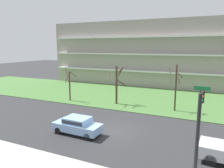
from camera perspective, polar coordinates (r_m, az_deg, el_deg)
ground at (r=20.56m, az=0.23°, el=-12.31°), size 160.00×160.00×0.00m
grass_lawn_strip at (r=33.22m, az=10.24°, el=-3.69°), size 80.00×16.00×0.08m
apartment_building at (r=45.69m, az=14.79°, el=7.82°), size 47.53×12.25×12.68m
tree_far_left at (r=31.18m, az=-11.20°, el=-0.09°), size 1.67×1.66×4.88m
tree_left at (r=28.79m, az=1.26°, el=0.21°), size 2.72×2.39×5.22m
tree_center at (r=26.71m, az=16.54°, el=-0.71°), size 1.64×1.40×5.70m
sedan_blue_near_left at (r=19.79m, az=-9.18°, el=-10.64°), size 4.44×1.91×1.57m
traffic_signal_mast at (r=12.79m, az=22.20°, el=-9.00°), size 0.90×4.10×5.60m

